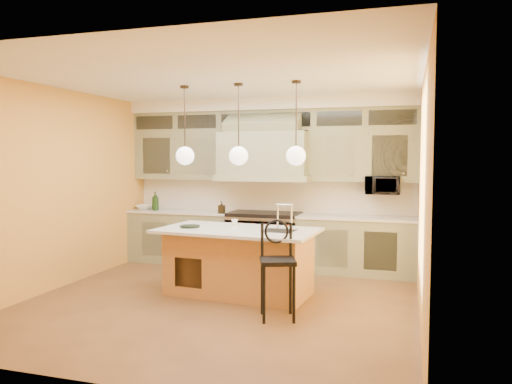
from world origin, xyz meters
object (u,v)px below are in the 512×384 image
(range, at_px, (264,240))
(kitchen_island, at_px, (239,261))
(counter_stool, at_px, (277,263))
(microwave, at_px, (383,185))

(range, height_order, kitchen_island, kitchen_island)
(counter_stool, bearing_deg, range, 89.69)
(kitchen_island, bearing_deg, range, 98.81)
(range, bearing_deg, kitchen_island, -85.80)
(range, xyz_separation_m, counter_stool, (0.89, -2.53, 0.18))
(range, relative_size, microwave, 2.21)
(kitchen_island, xyz_separation_m, counter_stool, (0.76, -0.83, 0.19))
(microwave, bearing_deg, kitchen_island, -135.36)
(counter_stool, relative_size, microwave, 2.14)
(kitchen_island, bearing_deg, counter_stool, -42.85)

